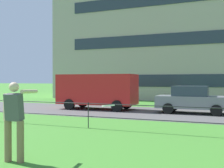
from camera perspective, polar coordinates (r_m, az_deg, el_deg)
street_strip at (r=15.76m, az=13.49°, el=-6.01°), size 80.00×6.30×0.01m
park_fence at (r=9.92m, az=8.33°, el=-6.05°), size 35.59×0.04×1.00m
person_thrower at (r=6.67m, az=-19.50°, el=-6.76°), size 0.51×0.82×1.81m
frisbee at (r=5.65m, az=-0.78°, el=-4.48°), size 0.37×0.37×0.06m
panel_van_center at (r=17.78m, az=-3.04°, el=-1.14°), size 5.05×2.20×2.24m
car_grey_left at (r=16.14m, az=16.27°, el=-3.10°), size 4.00×1.82×1.54m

